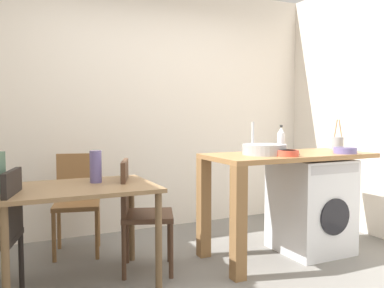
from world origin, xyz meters
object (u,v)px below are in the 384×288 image
Objects in this scene: washing_machine at (311,205)px; vase at (96,167)px; mixing_bowl at (287,153)px; utensil_crock at (338,143)px; colander at (345,150)px; dining_table at (79,199)px; chair_spare_by_wall at (77,197)px; chair_opposite at (138,209)px; bottle_tall_green at (281,140)px.

vase is (-1.92, 0.24, 0.43)m from washing_machine.
mixing_bowl is (-0.44, -0.20, 0.52)m from washing_machine.
washing_machine is at bearing -171.90° from utensil_crock.
washing_machine is at bearing 130.74° from colander.
mixing_bowl reaches higher than washing_machine.
washing_machine is 0.59m from colander.
mixing_bowl is at bearing -11.61° from dining_table.
chair_spare_by_wall is 3.64× the size of vase.
chair_spare_by_wall is 4.80× the size of mixing_bowl.
chair_opposite is at bearing 160.41° from mixing_bowl.
chair_opposite is at bearing 166.37° from colander.
bottle_tall_green reaches higher than chair_spare_by_wall.
washing_machine is 0.71m from mixing_bowl.
mixing_bowl is at bearing -162.73° from utensil_crock.
utensil_crock reaches higher than washing_machine.
utensil_crock is 2.30m from vase.
dining_table is 0.79m from chair_spare_by_wall.
washing_machine is 3.48× the size of vase.
washing_machine is 3.43× the size of bottle_tall_green.
chair_spare_by_wall is 2.46m from colander.
colander is (2.26, -0.36, 0.31)m from dining_table.
colander reaches higher than washing_machine.
bottle_tall_green reaches higher than colander.
chair_spare_by_wall is at bearing 152.22° from colander.
bottle_tall_green is 0.33m from mixing_bowl.
colander is at bearing -1.84° from mixing_bowl.
utensil_crock reaches higher than chair_spare_by_wall.
bottle_tall_green is (-0.29, 0.08, 0.60)m from washing_machine.
vase reaches higher than dining_table.
vase is (0.03, -0.67, 0.36)m from chair_spare_by_wall.
chair_spare_by_wall is 2.52m from utensil_crock.
colander reaches higher than chair_spare_by_wall.
chair_spare_by_wall is at bearing 143.87° from mixing_bowl.
vase is (-2.29, 0.19, -0.13)m from utensil_crock.
chair_opposite is 0.79m from chair_spare_by_wall.
colander is (0.62, -0.02, 0.00)m from mixing_bowl.
chair_spare_by_wall is 1.93m from mixing_bowl.
colander is at bearing -12.20° from vase.
dining_table is 2.31m from colander.
vase reaches higher than mixing_bowl.
chair_opposite is at bearing 172.35° from washing_machine.
colander is (2.14, -1.13, 0.44)m from chair_spare_by_wall.
chair_opposite is 1.61m from washing_machine.
washing_machine is at bearing 24.37° from mixing_bowl.
vase reaches higher than chair_spare_by_wall.
chair_spare_by_wall is 3.00× the size of utensil_crock.
utensil_crock is at bearing -2.43° from bottle_tall_green.
utensil_crock reaches higher than chair_opposite.
mixing_bowl is (1.16, -0.41, 0.44)m from chair_opposite.
vase reaches higher than chair_opposite.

